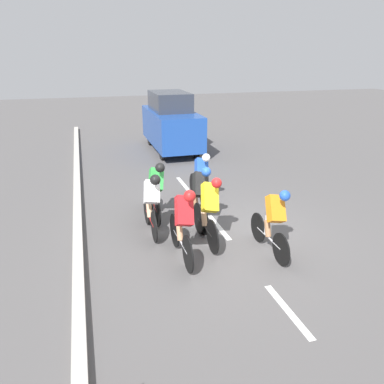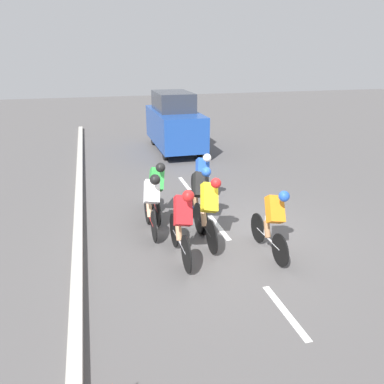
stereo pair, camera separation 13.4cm
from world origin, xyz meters
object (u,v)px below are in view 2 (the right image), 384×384
object	(u,v)px
cyclist_black	(199,195)
cyclist_yellow	(208,209)
cyclist_green	(156,188)
cyclist_red	(182,222)
cyclist_white	(151,201)
support_car	(174,122)
cyclist_orange	(273,220)
cyclist_blue	(202,177)

from	to	relation	value
cyclist_black	cyclist_yellow	bearing A→B (deg)	85.04
cyclist_green	cyclist_red	distance (m)	2.13
cyclist_green	cyclist_red	bearing A→B (deg)	93.27
cyclist_green	cyclist_red	world-z (taller)	cyclist_red
cyclist_white	support_car	world-z (taller)	support_car
cyclist_orange	cyclist_red	bearing A→B (deg)	-8.98
cyclist_orange	cyclist_black	distance (m)	1.95
cyclist_black	cyclist_orange	bearing A→B (deg)	121.75
cyclist_blue	cyclist_white	bearing A→B (deg)	41.96
cyclist_green	support_car	world-z (taller)	support_car
cyclist_white	support_car	distance (m)	7.76
cyclist_yellow	support_car	distance (m)	8.32
cyclist_green	cyclist_red	xyz separation A→B (m)	(-0.12, 2.13, 0.02)
cyclist_orange	cyclist_yellow	distance (m)	1.35
cyclist_blue	cyclist_black	bearing A→B (deg)	71.38
cyclist_orange	cyclist_black	world-z (taller)	cyclist_black
cyclist_black	cyclist_white	world-z (taller)	cyclist_black
cyclist_orange	cyclist_white	bearing A→B (deg)	-36.46
cyclist_blue	cyclist_red	world-z (taller)	cyclist_red
cyclist_white	cyclist_green	bearing A→B (deg)	-107.24
cyclist_black	cyclist_blue	bearing A→B (deg)	-108.62
cyclist_blue	support_car	distance (m)	6.04
cyclist_white	cyclist_blue	bearing A→B (deg)	-138.04
support_car	cyclist_blue	bearing A→B (deg)	84.08
cyclist_black	cyclist_green	bearing A→B (deg)	-40.63
cyclist_orange	cyclist_yellow	size ratio (longest dim) A/B	0.98
cyclist_black	cyclist_red	size ratio (longest dim) A/B	0.97
cyclist_red	cyclist_green	bearing A→B (deg)	-86.73
cyclist_yellow	cyclist_black	world-z (taller)	cyclist_yellow
cyclist_yellow	cyclist_red	world-z (taller)	cyclist_yellow
cyclist_yellow	cyclist_green	xyz separation A→B (m)	(0.80, -1.62, -0.02)
cyclist_white	support_car	size ratio (longest dim) A/B	0.39
cyclist_yellow	cyclist_blue	size ratio (longest dim) A/B	1.02
cyclist_blue	support_car	bearing A→B (deg)	-95.92
cyclist_black	cyclist_white	xyz separation A→B (m)	(1.13, 0.06, -0.02)
cyclist_red	cyclist_orange	bearing A→B (deg)	171.02
cyclist_red	cyclist_white	distance (m)	1.36
cyclist_blue	cyclist_white	xyz separation A→B (m)	(1.59, 1.43, 0.02)
cyclist_black	cyclist_blue	size ratio (longest dim) A/B	1.03
cyclist_orange	support_car	bearing A→B (deg)	-90.36
cyclist_orange	cyclist_yellow	world-z (taller)	cyclist_yellow
cyclist_green	cyclist_black	size ratio (longest dim) A/B	0.98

